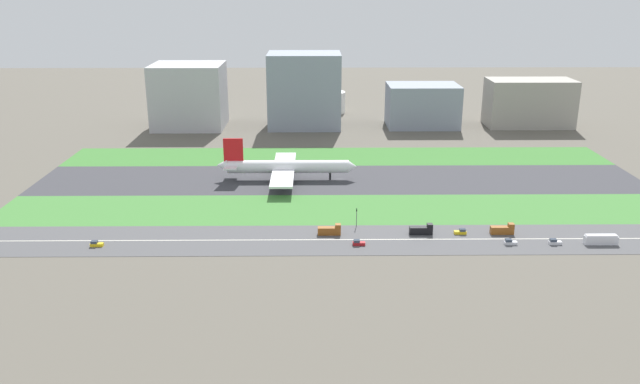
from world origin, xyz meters
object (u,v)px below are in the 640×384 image
object	(u,v)px
bus_0	(601,239)
traffic_light	(357,216)
car_2	(96,244)
office_tower	(422,106)
truck_0	(503,230)
cargo_warehouse	(529,103)
airliner	(284,167)
truck_1	(422,230)
truck_2	(330,230)
car_0	(510,242)
hangar_building	(304,90)
car_4	(358,243)
car_1	(461,232)
fuel_tank_west	(330,102)
terminal_building	(189,96)
car_3	(555,242)

from	to	relation	value
bus_0	traffic_light	bearing A→B (deg)	-11.95
car_2	office_tower	bearing A→B (deg)	-127.07
truck_0	cargo_warehouse	size ratio (longest dim) A/B	0.16
airliner	car_2	xyz separation A→B (m)	(-62.59, -78.00, -5.31)
truck_1	truck_2	bearing A→B (deg)	180.00
car_0	cargo_warehouse	xyz separation A→B (m)	(67.32, 192.00, 13.83)
car_0	hangar_building	distance (m)	207.19
truck_0	truck_1	size ratio (longest dim) A/B	1.00
office_tower	car_2	bearing A→B (deg)	-127.07
truck_2	truck_1	bearing A→B (deg)	0.00
truck_1	hangar_building	xyz separation A→B (m)	(-45.06, 182.00, 21.32)
bus_0	office_tower	distance (m)	195.02
truck_0	car_2	size ratio (longest dim) A/B	1.91
car_2	truck_0	bearing A→B (deg)	-176.07
truck_0	office_tower	size ratio (longest dim) A/B	0.19
traffic_light	office_tower	size ratio (longest dim) A/B	0.16
car_2	hangar_building	bearing A→B (deg)	-110.19
bus_0	truck_1	world-z (taller)	truck_1
traffic_light	hangar_building	bearing A→B (deg)	97.10
car_4	car_0	bearing A→B (deg)	-180.00
car_1	cargo_warehouse	world-z (taller)	cargo_warehouse
car_0	bus_0	size ratio (longest dim) A/B	0.38
car_2	fuel_tank_west	distance (m)	252.74
car_0	car_1	distance (m)	18.19
car_2	hangar_building	world-z (taller)	hangar_building
car_0	terminal_building	size ratio (longest dim) A/B	0.10
car_0	car_2	size ratio (longest dim) A/B	1.00
airliner	bus_0	xyz separation A→B (m)	(114.72, -78.00, -4.41)
car_3	terminal_building	xyz separation A→B (m)	(-162.58, 192.00, 18.77)
truck_0	office_tower	world-z (taller)	office_tower
airliner	car_0	bearing A→B (deg)	-43.33
truck_2	car_2	distance (m)	82.69
terminal_building	cargo_warehouse	size ratio (longest dim) A/B	0.82
fuel_tank_west	car_4	bearing A→B (deg)	-88.98
hangar_building	traffic_light	bearing A→B (deg)	-82.90
car_2	hangar_building	xyz separation A→B (m)	(70.61, 192.00, 22.07)
bus_0	fuel_tank_west	distance (m)	253.48
car_1	truck_1	world-z (taller)	truck_1
bus_0	car_1	bearing A→B (deg)	-11.95
hangar_building	office_tower	xyz separation A→B (m)	(74.44, 0.00, -9.77)
traffic_light	bus_0	bearing A→B (deg)	-11.95
car_0	car_4	world-z (taller)	same
truck_1	hangar_building	size ratio (longest dim) A/B	0.18
traffic_light	airliner	bearing A→B (deg)	116.32
car_4	office_tower	distance (m)	199.63
hangar_building	office_tower	world-z (taller)	hangar_building
car_1	car_4	bearing A→B (deg)	-165.36
car_4	office_tower	xyz separation A→B (m)	(53.27, 192.00, 12.31)
car_0	bus_0	bearing A→B (deg)	-180.00
traffic_light	terminal_building	world-z (taller)	terminal_building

